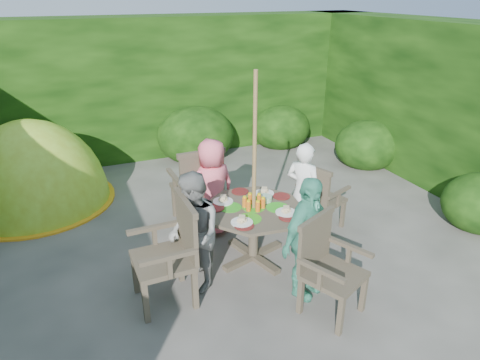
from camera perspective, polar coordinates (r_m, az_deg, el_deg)
name	(u,v)px	position (r m, az deg, el deg)	size (l,w,h in m)	color
ground	(232,255)	(5.21, -1.01, -9.93)	(60.00, 60.00, 0.00)	#4B4843
hedge_enclosure	(195,125)	(5.83, -6.02, 7.33)	(9.00, 9.00, 2.50)	black
patio_table	(254,216)	(4.86, 1.86, -4.78)	(1.44, 1.44, 0.81)	#3C3327
parasol_pole	(254,173)	(4.63, 1.91, 0.97)	(0.04, 0.04, 2.20)	brown
garden_chair_right	(319,196)	(5.60, 10.45, -2.16)	(0.64, 0.67, 0.89)	#3C3327
garden_chair_left	(171,251)	(4.32, -9.17, -9.36)	(0.58, 0.64, 1.05)	#3C3327
garden_chair_back	(198,185)	(5.63, -5.58, -0.71)	(0.66, 0.59, 1.06)	#3C3327
garden_chair_front	(327,265)	(4.25, 11.55, -11.09)	(0.72, 0.69, 0.95)	#3C3327
child_right	(303,192)	(5.33, 8.38, -1.54)	(0.46, 0.30, 1.27)	white
child_left	(194,233)	(4.41, -6.13, -7.04)	(0.63, 0.49, 1.29)	gray
child_back	(212,188)	(5.40, -3.70, -1.01)	(0.62, 0.40, 1.27)	#FF697E
child_front	(306,239)	(4.33, 8.81, -7.72)	(0.77, 0.32, 1.31)	#49AC8B
dome_tent	(39,203)	(7.06, -25.22, -2.79)	(2.35, 2.35, 2.52)	#9DB823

